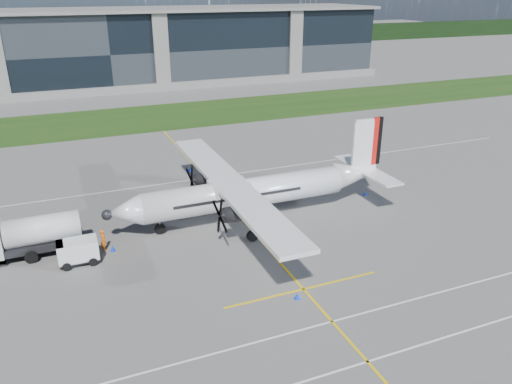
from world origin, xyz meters
The scene contains 15 objects.
ground centered at (0.00, 40.00, 0.00)m, with size 400.00×400.00×0.00m, color slate.
grass_strip centered at (0.00, 48.00, 0.02)m, with size 400.00×18.00×0.04m, color #1D3D10.
terminal_building centered at (0.00, 80.00, 7.50)m, with size 120.00×20.00×15.00m, color black.
tree_line centered at (0.00, 140.00, 3.00)m, with size 400.00×6.00×6.00m, color black.
yellow_taxiway_centerline centered at (3.00, 10.00, 0.01)m, with size 0.20×70.00×0.01m, color yellow.
white_lane_line centered at (0.00, -14.00, 0.01)m, with size 90.00×0.15×0.01m, color white.
turboprop_aircraft centered at (4.33, 6.39, 4.16)m, with size 26.74×27.73×8.32m, color white, non-canonical shape.
fuel_tanker_truck centered at (-15.67, 6.58, 1.63)m, with size 8.72×2.83×3.27m, color silver, non-canonical shape.
baggage_tug centered at (-11.48, 3.93, 0.96)m, with size 3.21×1.93×1.93m, color silver, non-canonical shape.
ground_crew_person centered at (-9.43, 5.26, 1.05)m, with size 0.86×0.61×2.11m, color #F25907.
safety_cone_fwd centered at (-10.79, 6.83, 0.25)m, with size 0.36×0.36×0.50m, color #0D36EC.
safety_cone_nose_port centered at (-8.83, 4.84, 0.25)m, with size 0.36×0.36×0.50m, color #0D36EC.
safety_cone_stbdwing centered at (1.97, 20.81, 0.25)m, with size 0.36×0.36×0.50m, color #0D36EC.
safety_cone_portwing centered at (2.05, -6.86, 0.25)m, with size 0.36×0.36×0.50m, color #0D36EC.
safety_cone_tail centered at (16.80, 6.98, 0.25)m, with size 0.36×0.36×0.50m, color #0D36EC.
Camera 1 is at (-11.57, -32.60, 20.03)m, focal length 35.00 mm.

